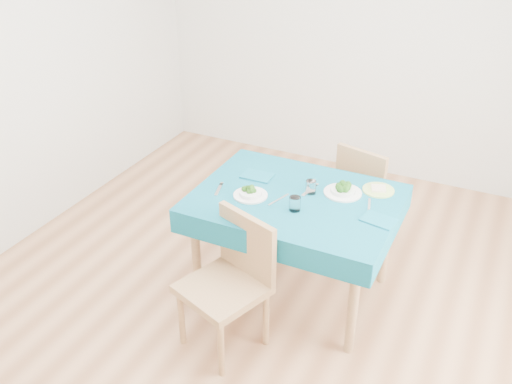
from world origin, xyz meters
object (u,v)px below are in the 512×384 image
at_px(chair_far, 371,185).
at_px(side_plate, 378,190).
at_px(bowl_far, 343,188).
at_px(table, 294,246).
at_px(chair_near, 222,271).
at_px(bowl_near, 250,191).

bearing_deg(chair_far, side_plate, 122.86).
bearing_deg(bowl_far, side_plate, 34.27).
xyz_separation_m(table, chair_far, (0.28, 0.84, 0.12)).
distance_m(table, bowl_far, 0.52).
xyz_separation_m(bowl_far, side_plate, (0.20, 0.13, -0.03)).
height_order(table, chair_near, chair_near).
xyz_separation_m(table, bowl_near, (-0.27, -0.11, 0.41)).
bearing_deg(chair_near, bowl_near, 118.43).
relative_size(chair_near, bowl_far, 4.52).
distance_m(bowl_far, side_plate, 0.24).
bearing_deg(table, chair_far, 71.61).
distance_m(chair_near, bowl_far, 0.97).
xyz_separation_m(table, side_plate, (0.45, 0.31, 0.38)).
bearing_deg(table, bowl_far, 34.83).
distance_m(chair_far, side_plate, 0.61).
relative_size(table, bowl_near, 5.81).
bearing_deg(chair_near, chair_far, 92.53).
distance_m(chair_near, side_plate, 1.18).
height_order(table, side_plate, side_plate).
height_order(chair_far, side_plate, chair_far).
height_order(chair_far, bowl_far, chair_far).
relative_size(chair_near, side_plate, 5.37).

